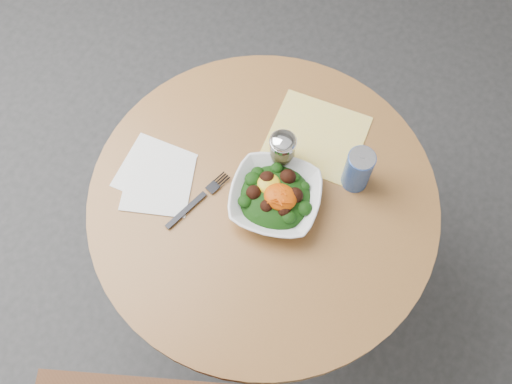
{
  "coord_description": "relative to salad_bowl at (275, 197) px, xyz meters",
  "views": [
    {
      "loc": [
        0.25,
        -0.53,
        2.08
      ],
      "look_at": [
        -0.01,
        -0.02,
        0.81
      ],
      "focal_mm": 40.0,
      "sensor_mm": 36.0,
      "label": 1
    }
  ],
  "objects": [
    {
      "name": "fork",
      "position": [
        -0.17,
        -0.08,
        -0.03
      ],
      "size": [
        0.08,
        0.2,
        0.0
      ],
      "color": "black",
      "rests_on": "table"
    },
    {
      "name": "table",
      "position": [
        -0.03,
        -0.0,
        -0.23
      ],
      "size": [
        0.9,
        0.9,
        0.75
      ],
      "color": "black",
      "rests_on": "ground"
    },
    {
      "name": "beverage_can",
      "position": [
        0.16,
        0.15,
        0.03
      ],
      "size": [
        0.07,
        0.07,
        0.13
      ],
      "color": "navy",
      "rests_on": "table"
    },
    {
      "name": "cloth_napkin",
      "position": [
        0.01,
        0.22,
        -0.03
      ],
      "size": [
        0.27,
        0.25,
        0.0
      ],
      "primitive_type": "cube",
      "rotation": [
        0.0,
        0.0,
        0.09
      ],
      "color": "yellow",
      "rests_on": "table"
    },
    {
      "name": "salad_bowl",
      "position": [
        0.0,
        0.0,
        0.0
      ],
      "size": [
        0.27,
        0.27,
        0.08
      ],
      "color": "white",
      "rests_on": "table"
    },
    {
      "name": "paper_napkins",
      "position": [
        -0.31,
        -0.08,
        -0.03
      ],
      "size": [
        0.23,
        0.23,
        0.0
      ],
      "color": "white",
      "rests_on": "table"
    },
    {
      "name": "ground",
      "position": [
        -0.03,
        -0.0,
        -0.78
      ],
      "size": [
        6.0,
        6.0,
        0.0
      ],
      "primitive_type": "plane",
      "color": "#2F2F32",
      "rests_on": "ground"
    },
    {
      "name": "spice_shaker",
      "position": [
        -0.04,
        0.11,
        0.03
      ],
      "size": [
        0.07,
        0.07,
        0.12
      ],
      "color": "silver",
      "rests_on": "table"
    }
  ]
}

